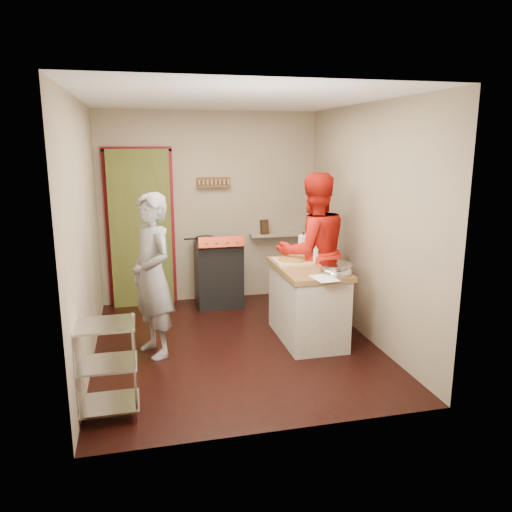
{
  "coord_description": "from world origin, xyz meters",
  "views": [
    {
      "loc": [
        -0.97,
        -5.08,
        2.18
      ],
      "look_at": [
        0.24,
        0.0,
        0.99
      ],
      "focal_mm": 35.0,
      "sensor_mm": 36.0,
      "label": 1
    }
  ],
  "objects_px": {
    "island": "(308,300)",
    "person_stripe": "(152,276)",
    "wire_shelving": "(107,365)",
    "person_red": "(313,252)",
    "stove": "(218,273)"
  },
  "relations": [
    {
      "from": "island",
      "to": "person_stripe",
      "type": "relative_size",
      "value": 0.73
    },
    {
      "from": "stove",
      "to": "island",
      "type": "relative_size",
      "value": 0.81
    },
    {
      "from": "wire_shelving",
      "to": "island",
      "type": "height_order",
      "value": "island"
    },
    {
      "from": "island",
      "to": "person_stripe",
      "type": "bearing_deg",
      "value": -179.18
    },
    {
      "from": "wire_shelving",
      "to": "person_red",
      "type": "distance_m",
      "value": 2.78
    },
    {
      "from": "person_stripe",
      "to": "person_red",
      "type": "bearing_deg",
      "value": 75.98
    },
    {
      "from": "stove",
      "to": "wire_shelving",
      "type": "relative_size",
      "value": 1.26
    },
    {
      "from": "island",
      "to": "person_stripe",
      "type": "distance_m",
      "value": 1.74
    },
    {
      "from": "island",
      "to": "person_stripe",
      "type": "height_order",
      "value": "person_stripe"
    },
    {
      "from": "island",
      "to": "person_stripe",
      "type": "xyz_separation_m",
      "value": [
        -1.69,
        -0.02,
        0.4
      ]
    },
    {
      "from": "stove",
      "to": "island",
      "type": "distance_m",
      "value": 1.64
    },
    {
      "from": "stove",
      "to": "wire_shelving",
      "type": "bearing_deg",
      "value": -116.85
    },
    {
      "from": "wire_shelving",
      "to": "person_stripe",
      "type": "distance_m",
      "value": 1.3
    },
    {
      "from": "wire_shelving",
      "to": "person_red",
      "type": "xyz_separation_m",
      "value": [
        2.28,
        1.52,
        0.49
      ]
    },
    {
      "from": "wire_shelving",
      "to": "person_red",
      "type": "relative_size",
      "value": 0.43
    }
  ]
}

